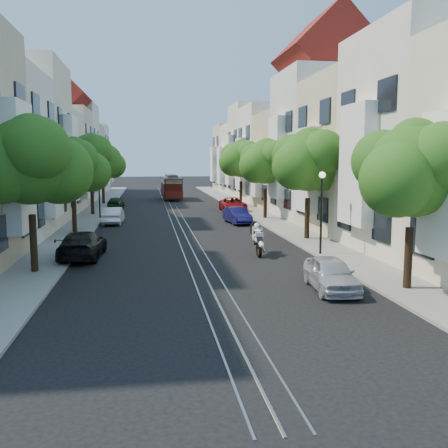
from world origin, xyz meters
name	(u,v)px	position (x,y,z in m)	size (l,w,h in m)	color
ground	(173,211)	(0.00, 28.00, 0.00)	(200.00, 200.00, 0.00)	black
sidewalk_east	(247,209)	(7.25, 28.00, 0.06)	(2.50, 80.00, 0.12)	gray
sidewalk_west	(96,211)	(-7.25, 28.00, 0.06)	(2.50, 80.00, 0.12)	gray
rail_left	(167,211)	(-0.55, 28.00, 0.01)	(0.06, 80.00, 0.02)	gray
rail_slot	(173,211)	(0.00, 28.00, 0.01)	(0.06, 80.00, 0.02)	gray
rail_right	(179,210)	(0.55, 28.00, 0.01)	(0.06, 80.00, 0.02)	gray
lane_line	(173,211)	(0.00, 28.00, 0.00)	(0.08, 80.00, 0.01)	tan
townhouses_east	(293,157)	(11.87, 27.91, 5.18)	(7.75, 72.00, 12.00)	beige
townhouses_west	(42,157)	(-11.87, 27.91, 5.08)	(7.75, 72.00, 11.76)	silver
tree_e_a	(414,173)	(7.26, -3.02, 4.40)	(4.72, 3.87, 6.27)	black
tree_e_b	(309,162)	(7.26, 8.98, 4.73)	(4.93, 4.08, 6.68)	black
tree_e_c	(266,163)	(7.26, 19.98, 4.60)	(4.84, 3.99, 6.52)	black
tree_e_d	(242,160)	(7.26, 30.98, 4.87)	(5.01, 4.16, 6.85)	black
tree_w_a	(31,163)	(-7.14, 1.98, 4.73)	(4.93, 4.08, 6.68)	black
tree_w_b	(73,167)	(-7.14, 13.98, 4.40)	(4.72, 3.87, 6.27)	black
tree_w_c	(92,157)	(-7.14, 24.98, 5.07)	(5.13, 4.28, 7.09)	black
tree_w_d	(103,162)	(-7.14, 35.98, 4.60)	(4.84, 3.99, 6.52)	black
lamp_east	(322,200)	(6.30, 4.00, 2.85)	(0.32, 0.32, 4.16)	black
lamp_west	(99,185)	(-6.30, 22.00, 2.85)	(0.32, 0.32, 4.16)	black
sportbike_rider	(257,237)	(3.16, 4.72, 0.95)	(0.61, 2.16, 1.75)	black
cable_car	(171,186)	(0.50, 41.62, 1.64)	(2.54, 7.29, 2.77)	black
parked_car_e_near	(331,274)	(4.40, -2.50, 0.63)	(1.49, 3.70, 1.26)	#AAACB6
parked_car_e_mid	(237,215)	(4.40, 17.42, 0.63)	(1.33, 3.82, 1.26)	#0E0D42
parked_car_e_far	(233,205)	(5.60, 26.41, 0.66)	(2.20, 4.76, 1.32)	maroon
parked_car_w_near	(82,245)	(-5.60, 5.21, 0.68)	(1.92, 4.72, 1.37)	black
parked_car_w_mid	(113,215)	(-5.00, 18.75, 0.64)	(1.36, 3.90, 1.29)	white
parked_car_w_far	(116,202)	(-5.60, 31.77, 0.57)	(1.35, 3.36, 1.15)	black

